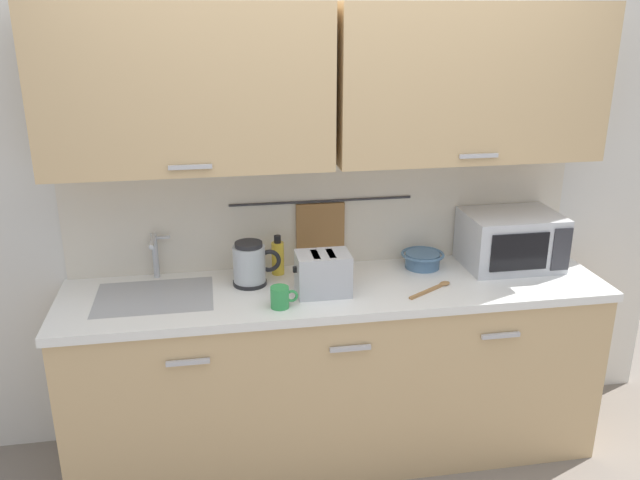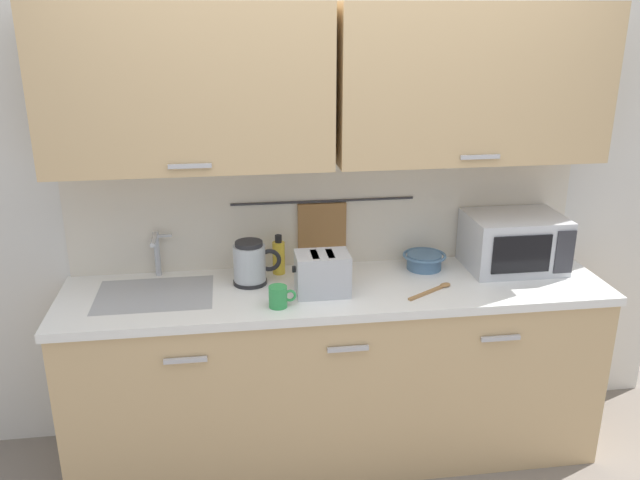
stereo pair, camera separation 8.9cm
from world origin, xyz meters
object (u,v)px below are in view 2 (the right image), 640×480
mixing_bowl (424,260)px  toaster (322,273)px  electric_kettle (251,263)px  microwave (514,242)px  dish_soap_bottle (279,257)px  mug_near_sink (279,297)px  wooden_spoon (435,289)px

mixing_bowl → toaster: size_ratio=0.84×
mixing_bowl → electric_kettle: bearing=-175.5°
microwave → electric_kettle: microwave is taller
dish_soap_bottle → mixing_bowl: dish_soap_bottle is taller
mug_near_sink → wooden_spoon: bearing=5.7°
dish_soap_bottle → mug_near_sink: dish_soap_bottle is taller
microwave → mixing_bowl: 0.45m
toaster → mug_near_sink: bearing=-150.4°
mug_near_sink → mixing_bowl: bearing=24.5°
wooden_spoon → microwave: bearing=25.6°
microwave → mug_near_sink: size_ratio=3.83×
dish_soap_bottle → toaster: bearing=-56.2°
electric_kettle → mixing_bowl: bearing=4.5°
wooden_spoon → dish_soap_bottle: bearing=156.0°
microwave → mixing_bowl: microwave is taller
mixing_bowl → toaster: 0.59m
toaster → mixing_bowl: bearing=22.4°
microwave → dish_soap_bottle: size_ratio=2.35×
mug_near_sink → wooden_spoon: mug_near_sink is taller
mug_near_sink → electric_kettle: bearing=111.6°
electric_kettle → wooden_spoon: electric_kettle is taller
electric_kettle → mixing_bowl: size_ratio=1.06×
electric_kettle → mixing_bowl: electric_kettle is taller
toaster → wooden_spoon: 0.52m
mixing_bowl → wooden_spoon: (-0.03, -0.27, -0.04)m
dish_soap_bottle → electric_kettle: bearing=-142.7°
mug_near_sink → toaster: bearing=29.6°
microwave → mixing_bowl: size_ratio=2.15×
electric_kettle → toaster: bearing=-26.3°
microwave → wooden_spoon: bearing=-154.4°
mixing_bowl → toaster: toaster is taller
electric_kettle → dish_soap_bottle: electric_kettle is taller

